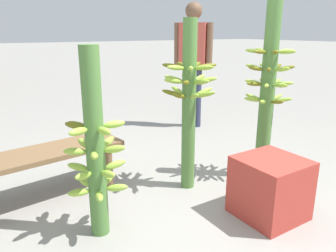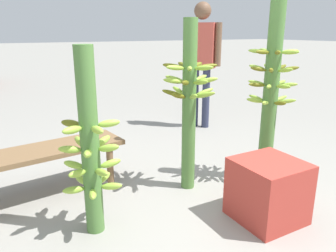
% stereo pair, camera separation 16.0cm
% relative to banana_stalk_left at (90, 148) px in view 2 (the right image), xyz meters
% --- Properties ---
extents(ground_plane, '(80.00, 80.00, 0.00)m').
position_rel_banana_stalk_left_xyz_m(ground_plane, '(0.84, -0.30, -0.62)').
color(ground_plane, gray).
extents(banana_stalk_left, '(0.41, 0.41, 1.28)m').
position_rel_banana_stalk_left_xyz_m(banana_stalk_left, '(0.00, 0.00, 0.00)').
color(banana_stalk_left, '#4C7A38').
rests_on(banana_stalk_left, ground_plane).
extents(banana_stalk_center, '(0.47, 0.47, 1.46)m').
position_rel_banana_stalk_left_xyz_m(banana_stalk_center, '(0.93, 0.25, 0.16)').
color(banana_stalk_center, '#4C7A38').
rests_on(banana_stalk_center, ground_plane).
extents(banana_stalk_right, '(0.44, 0.44, 1.62)m').
position_rel_banana_stalk_left_xyz_m(banana_stalk_right, '(1.66, 0.04, 0.22)').
color(banana_stalk_right, '#4C7A38').
rests_on(banana_stalk_right, ground_plane).
extents(vendor_person, '(0.40, 0.50, 1.73)m').
position_rel_banana_stalk_left_xyz_m(vendor_person, '(2.13, 1.81, 0.44)').
color(vendor_person, '#2D334C').
rests_on(vendor_person, ground_plane).
extents(market_bench, '(1.51, 0.58, 0.42)m').
position_rel_banana_stalk_left_xyz_m(market_bench, '(-0.28, 0.69, -0.26)').
color(market_bench, brown).
rests_on(market_bench, ground_plane).
extents(produce_crate, '(0.46, 0.46, 0.46)m').
position_rel_banana_stalk_left_xyz_m(produce_crate, '(1.16, -0.48, -0.39)').
color(produce_crate, '#B2382D').
rests_on(produce_crate, ground_plane).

